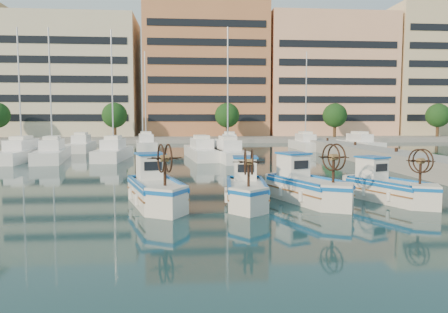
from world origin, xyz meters
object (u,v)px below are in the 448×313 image
fishing_boat_a (155,188)px  fishing_boat_b (246,188)px  fishing_boat_c (306,185)px  fishing_boat_d (387,186)px

fishing_boat_a → fishing_boat_b: 3.90m
fishing_boat_b → fishing_boat_c: fishing_boat_c is taller
fishing_boat_d → fishing_boat_c: bearing=153.7°
fishing_boat_c → fishing_boat_b: bearing=165.3°
fishing_boat_a → fishing_boat_c: size_ratio=1.01×
fishing_boat_a → fishing_boat_d: size_ratio=1.11×
fishing_boat_a → fishing_boat_c: (6.62, 0.24, -0.01)m
fishing_boat_c → fishing_boat_d: 3.65m
fishing_boat_a → fishing_boat_b: size_ratio=1.10×
fishing_boat_b → fishing_boat_d: size_ratio=1.00×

